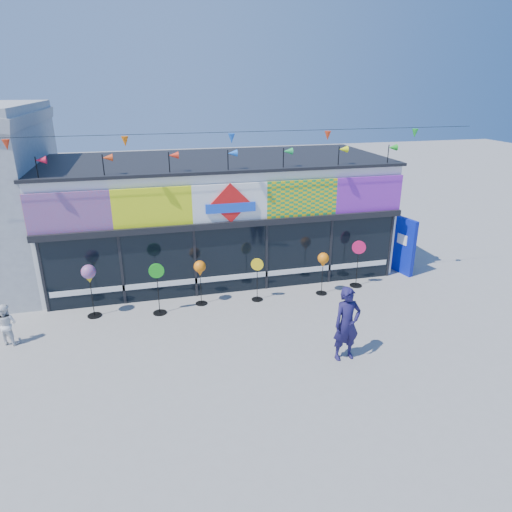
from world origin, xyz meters
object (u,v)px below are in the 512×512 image
object	(u,v)px
spinner_0	(89,276)
spinner_5	(358,262)
spinner_3	(257,278)
spinner_2	(200,270)
blue_sign	(404,246)
adult_man	(347,324)
spinner_1	(158,287)
spinner_4	(323,261)
child	(6,324)

from	to	relation	value
spinner_0	spinner_5	world-z (taller)	spinner_0
spinner_3	spinner_2	bearing A→B (deg)	175.19
spinner_2	blue_sign	bearing A→B (deg)	5.98
spinner_2	adult_man	xyz separation A→B (m)	(3.17, -3.95, -0.20)
blue_sign	spinner_0	bearing A→B (deg)	171.45
spinner_0	spinner_5	size ratio (longest dim) A/B	1.01
spinner_1	spinner_2	world-z (taller)	spinner_1
blue_sign	spinner_0	size ratio (longest dim) A/B	1.25
spinner_1	spinner_0	bearing A→B (deg)	171.32
spinner_1	spinner_2	xyz separation A→B (m)	(1.33, 0.33, 0.31)
blue_sign	spinner_3	world-z (taller)	blue_sign
spinner_0	spinner_4	world-z (taller)	spinner_0
spinner_3	adult_man	distance (m)	4.04
spinner_1	spinner_4	size ratio (longest dim) A/B	1.13
spinner_3	spinner_1	bearing A→B (deg)	-176.80
spinner_0	spinner_5	distance (m)	8.69
adult_man	spinner_5	bearing A→B (deg)	56.48
spinner_0	adult_man	xyz separation A→B (m)	(6.43, -3.92, -0.35)
blue_sign	spinner_3	xyz separation A→B (m)	(-5.78, -0.95, -0.28)
spinner_3	spinner_5	xyz separation A→B (m)	(3.61, 0.22, 0.11)
spinner_2	spinner_5	bearing A→B (deg)	0.73
spinner_2	spinner_0	bearing A→B (deg)	-179.44
spinner_1	child	size ratio (longest dim) A/B	1.41
spinner_3	child	world-z (taller)	spinner_3
spinner_3	spinner_4	size ratio (longest dim) A/B	0.99
spinner_1	adult_man	xyz separation A→B (m)	(4.49, -3.62, 0.12)
spinner_1	adult_man	bearing A→B (deg)	-38.89
spinner_4	adult_man	world-z (taller)	adult_man
adult_man	spinner_3	bearing A→B (deg)	105.39
spinner_4	adult_man	bearing A→B (deg)	-102.90
spinner_1	spinner_3	world-z (taller)	spinner_1
spinner_3	spinner_5	distance (m)	3.62
spinner_2	spinner_3	distance (m)	1.86
blue_sign	spinner_1	xyz separation A→B (m)	(-8.91, -1.12, -0.18)
spinner_3	spinner_5	world-z (taller)	spinner_5
spinner_0	spinner_1	world-z (taller)	spinner_0
adult_man	child	xyz separation A→B (m)	(-8.54, 2.86, -0.40)
blue_sign	spinner_2	size ratio (longest dim) A/B	1.41
spinner_2	child	size ratio (longest dim) A/B	1.27
spinner_5	adult_man	xyz separation A→B (m)	(-2.25, -4.02, 0.11)
child	blue_sign	bearing A→B (deg)	-149.35
spinner_3	child	bearing A→B (deg)	-172.53
blue_sign	spinner_5	xyz separation A→B (m)	(-2.17, -0.73, -0.17)
spinner_4	adult_man	distance (m)	3.83
spinner_4	child	bearing A→B (deg)	-174.69
blue_sign	spinner_3	distance (m)	5.86
spinner_1	spinner_4	bearing A→B (deg)	1.14
blue_sign	spinner_4	bearing A→B (deg)	-177.01
spinner_0	child	distance (m)	2.48
spinner_2	spinner_5	distance (m)	5.43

